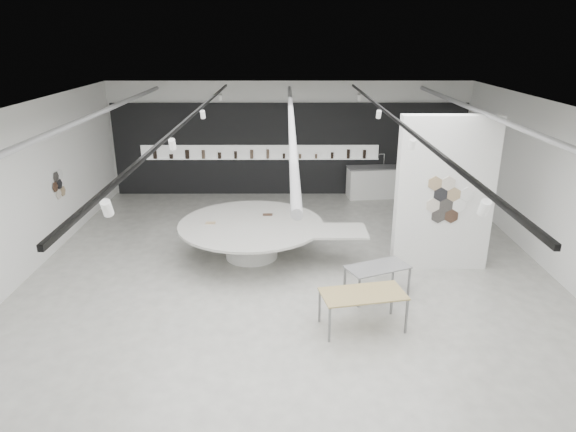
{
  "coord_description": "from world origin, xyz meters",
  "views": [
    {
      "loc": [
        -0.1,
        -10.14,
        5.27
      ],
      "look_at": [
        -0.06,
        1.2,
        1.21
      ],
      "focal_mm": 32.0,
      "sensor_mm": 36.0,
      "label": 1
    }
  ],
  "objects_px": {
    "sample_table_wood": "(363,296)",
    "sample_table_stone": "(378,269)",
    "partition_column": "(444,194)",
    "kitchen_counter": "(374,182)",
    "display_island": "(254,235)"
  },
  "relations": [
    {
      "from": "sample_table_wood",
      "to": "sample_table_stone",
      "type": "bearing_deg",
      "value": 68.98
    },
    {
      "from": "partition_column",
      "to": "kitchen_counter",
      "type": "height_order",
      "value": "partition_column"
    },
    {
      "from": "sample_table_wood",
      "to": "partition_column",
      "type": "bearing_deg",
      "value": 50.97
    },
    {
      "from": "display_island",
      "to": "kitchen_counter",
      "type": "height_order",
      "value": "kitchen_counter"
    },
    {
      "from": "display_island",
      "to": "kitchen_counter",
      "type": "xyz_separation_m",
      "value": [
        3.76,
        4.95,
        -0.06
      ]
    },
    {
      "from": "partition_column",
      "to": "kitchen_counter",
      "type": "distance_m",
      "value": 5.69
    },
    {
      "from": "sample_table_wood",
      "to": "kitchen_counter",
      "type": "height_order",
      "value": "kitchen_counter"
    },
    {
      "from": "display_island",
      "to": "sample_table_wood",
      "type": "height_order",
      "value": "display_island"
    },
    {
      "from": "partition_column",
      "to": "kitchen_counter",
      "type": "xyz_separation_m",
      "value": [
        -0.63,
        5.51,
        -1.27
      ]
    },
    {
      "from": "display_island",
      "to": "sample_table_stone",
      "type": "xyz_separation_m",
      "value": [
        2.7,
        -1.98,
        0.02
      ]
    },
    {
      "from": "partition_column",
      "to": "display_island",
      "type": "distance_m",
      "value": 4.59
    },
    {
      "from": "display_island",
      "to": "sample_table_wood",
      "type": "relative_size",
      "value": 2.72
    },
    {
      "from": "sample_table_wood",
      "to": "kitchen_counter",
      "type": "distance_m",
      "value": 8.35
    },
    {
      "from": "partition_column",
      "to": "sample_table_stone",
      "type": "height_order",
      "value": "partition_column"
    },
    {
      "from": "display_island",
      "to": "partition_column",
      "type": "bearing_deg",
      "value": -7.64
    }
  ]
}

